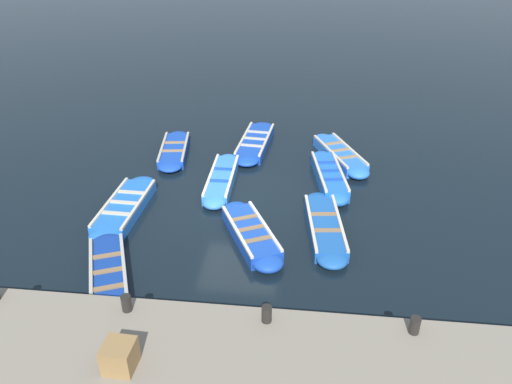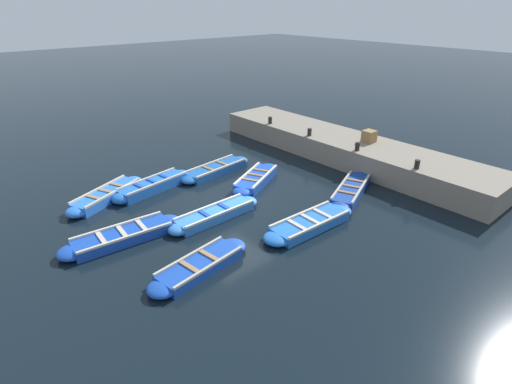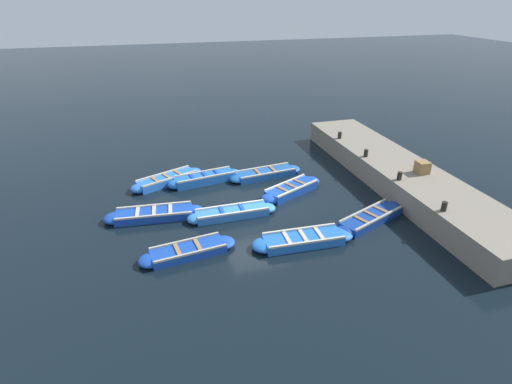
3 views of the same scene
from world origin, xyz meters
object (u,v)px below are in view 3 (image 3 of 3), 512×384
object	(u,v)px
boat_bow_out	(205,179)
boat_outer_left	(167,180)
boat_tucked	(232,213)
bollard_mid_south	(366,153)
bollard_mid_north	(400,176)
boat_centre	(188,251)
boat_far_corner	(303,240)
wooden_crate	(422,167)
bollard_south	(340,135)
bollard_north	(444,206)
boat_near_quay	(291,189)
boat_broadside	(154,214)
boat_outer_right	(371,218)
boat_mid_row	(265,174)

from	to	relation	value
boat_bow_out	boat_outer_left	bearing A→B (deg)	166.73
boat_tucked	bollard_mid_south	bearing A→B (deg)	16.48
bollard_mid_north	boat_bow_out	bearing A→B (deg)	151.43
boat_centre	boat_bow_out	xyz separation A→B (m)	(1.52, 5.60, 0.05)
boat_far_corner	wooden_crate	world-z (taller)	wooden_crate
wooden_crate	bollard_south	bearing A→B (deg)	104.84
bollard_north	bollard_south	world-z (taller)	same
boat_near_quay	boat_broadside	distance (m)	6.07
boat_bow_out	boat_outer_right	xyz separation A→B (m)	(5.67, -5.39, -0.04)
boat_centre	bollard_south	world-z (taller)	bollard_south
boat_far_corner	bollard_mid_south	xyz separation A→B (m)	(5.07, 4.67, 1.04)
boat_tucked	boat_outer_left	size ratio (longest dim) A/B	1.00
bollard_south	boat_bow_out	bearing A→B (deg)	-169.89
boat_outer_left	boat_far_corner	world-z (taller)	boat_outer_left
boat_near_quay	boat_mid_row	bearing A→B (deg)	106.60
bollard_mid_north	boat_near_quay	bearing A→B (deg)	154.14
boat_bow_out	bollard_mid_south	distance (m)	7.80
boat_centre	bollard_south	bearing A→B (deg)	37.30
boat_near_quay	boat_mid_row	xyz separation A→B (m)	(-0.60, 2.01, -0.02)
boat_near_quay	boat_mid_row	world-z (taller)	boat_near_quay
boat_tucked	bollard_north	world-z (taller)	bollard_north
bollard_mid_north	boat_broadside	bearing A→B (deg)	171.98
boat_bow_out	bollard_mid_north	world-z (taller)	bollard_mid_north
bollard_north	bollard_mid_south	world-z (taller)	same
boat_broadside	bollard_north	bearing A→B (deg)	-22.45
boat_bow_out	bollard_mid_south	world-z (taller)	bollard_mid_south
boat_outer_right	boat_near_quay	bearing A→B (deg)	123.42
bollard_mid_south	boat_centre	bearing A→B (deg)	-155.27
boat_broadside	boat_centre	bearing A→B (deg)	-71.37
boat_mid_row	bollard_mid_north	size ratio (longest dim) A/B	10.83
boat_centre	bollard_south	xyz separation A→B (m)	(9.13, 6.96, 1.05)
boat_near_quay	boat_bow_out	xyz separation A→B (m)	(-3.55, 2.18, 0.02)
bollard_north	bollard_south	bearing A→B (deg)	90.00
boat_bow_out	boat_centre	bearing A→B (deg)	-105.22
boat_bow_out	bollard_north	xyz separation A→B (m)	(7.61, -6.89, 1.00)
boat_broadside	boat_far_corner	world-z (taller)	boat_broadside
boat_near_quay	boat_bow_out	bearing A→B (deg)	148.49
boat_centre	bollard_south	size ratio (longest dim) A/B	9.95
boat_bow_out	boat_outer_left	distance (m)	1.77
boat_centre	boat_outer_right	distance (m)	7.20
bollard_mid_north	boat_outer_left	bearing A→B (deg)	154.01
boat_centre	bollard_mid_north	distance (m)	9.31
boat_near_quay	wooden_crate	distance (m)	5.76
boat_broadside	boat_outer_right	world-z (taller)	boat_outer_right
boat_broadside	boat_mid_row	world-z (taller)	boat_broadside
boat_outer_left	bollard_mid_north	xyz separation A→B (m)	(9.33, -4.55, 1.01)
boat_bow_out	bollard_north	size ratio (longest dim) A/B	10.45
boat_broadside	boat_bow_out	bearing A→B (deg)	47.50
boat_mid_row	bollard_north	xyz separation A→B (m)	(4.66, -6.72, 1.04)
boat_mid_row	bollard_mid_north	world-z (taller)	bollard_mid_north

